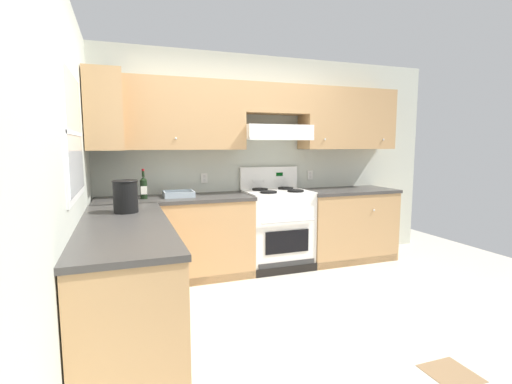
{
  "coord_description": "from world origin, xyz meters",
  "views": [
    {
      "loc": [
        -1.25,
        -2.83,
        1.47
      ],
      "look_at": [
        0.02,
        0.7,
        1.0
      ],
      "focal_mm": 26.31,
      "sensor_mm": 36.0,
      "label": 1
    }
  ],
  "objects_px": {
    "wine_bottle": "(144,187)",
    "bowl": "(179,195)",
    "stove": "(277,228)",
    "bucket": "(126,196)"
  },
  "relations": [
    {
      "from": "stove",
      "to": "wine_bottle",
      "type": "bearing_deg",
      "value": -179.71
    },
    {
      "from": "stove",
      "to": "wine_bottle",
      "type": "height_order",
      "value": "wine_bottle"
    },
    {
      "from": "stove",
      "to": "bucket",
      "type": "xyz_separation_m",
      "value": [
        -1.72,
        -0.81,
        0.57
      ]
    },
    {
      "from": "wine_bottle",
      "to": "bowl",
      "type": "height_order",
      "value": "wine_bottle"
    },
    {
      "from": "stove",
      "to": "bowl",
      "type": "distance_m",
      "value": 1.25
    },
    {
      "from": "stove",
      "to": "bucket",
      "type": "height_order",
      "value": "stove"
    },
    {
      "from": "wine_bottle",
      "to": "bowl",
      "type": "xyz_separation_m",
      "value": [
        0.36,
        0.03,
        -0.1
      ]
    },
    {
      "from": "bowl",
      "to": "bucket",
      "type": "bearing_deg",
      "value": -123.81
    },
    {
      "from": "stove",
      "to": "wine_bottle",
      "type": "distance_m",
      "value": 1.63
    },
    {
      "from": "stove",
      "to": "bowl",
      "type": "xyz_separation_m",
      "value": [
        -1.16,
        0.02,
        0.45
      ]
    }
  ]
}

